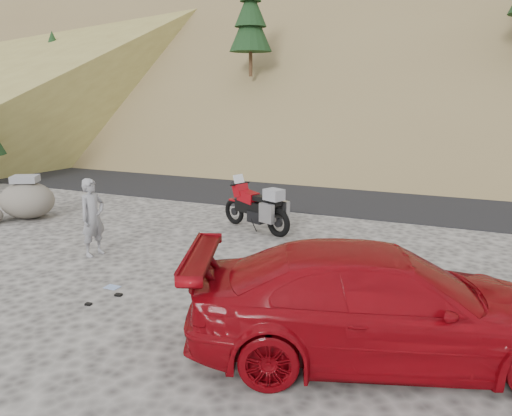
{
  "coord_description": "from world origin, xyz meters",
  "views": [
    {
      "loc": [
        5.81,
        -8.29,
        3.59
      ],
      "look_at": [
        1.53,
        1.72,
        1.0
      ],
      "focal_mm": 35.0,
      "sensor_mm": 36.0,
      "label": 1
    }
  ],
  "objects_px": {
    "man": "(96,255)",
    "red_car": "(379,355)",
    "boulder": "(27,200)",
    "motorcycle": "(259,208)"
  },
  "relations": [
    {
      "from": "motorcycle",
      "to": "boulder",
      "type": "height_order",
      "value": "motorcycle"
    },
    {
      "from": "man",
      "to": "boulder",
      "type": "bearing_deg",
      "value": 73.4
    },
    {
      "from": "motorcycle",
      "to": "man",
      "type": "relative_size",
      "value": 1.3
    },
    {
      "from": "red_car",
      "to": "man",
      "type": "bearing_deg",
      "value": 53.99
    },
    {
      "from": "motorcycle",
      "to": "red_car",
      "type": "relative_size",
      "value": 0.42
    },
    {
      "from": "man",
      "to": "red_car",
      "type": "height_order",
      "value": "man"
    },
    {
      "from": "motorcycle",
      "to": "red_car",
      "type": "distance_m",
      "value": 6.5
    },
    {
      "from": "motorcycle",
      "to": "man",
      "type": "xyz_separation_m",
      "value": [
        -2.59,
        -3.22,
        -0.6
      ]
    },
    {
      "from": "man",
      "to": "red_car",
      "type": "distance_m",
      "value": 6.83
    },
    {
      "from": "man",
      "to": "boulder",
      "type": "xyz_separation_m",
      "value": [
        -4.0,
        1.87,
        0.53
      ]
    }
  ]
}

